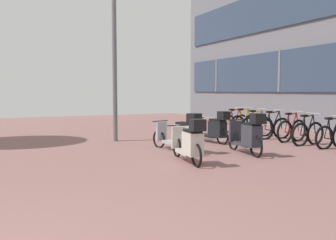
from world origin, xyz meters
name	(u,v)px	position (x,y,z in m)	size (l,w,h in m)	color
bicycle_rack_03	(333,136)	(8.89, 4.06, 0.33)	(1.31, 0.48, 0.93)	black
bicycle_rack_04	(308,133)	(8.75, 4.80, 0.34)	(1.34, 0.48, 0.97)	black
bicycle_rack_05	(292,131)	(8.85, 5.54, 0.34)	(1.36, 0.48, 0.98)	black
bicycle_rack_06	(273,128)	(8.78, 6.28, 0.35)	(1.42, 0.48, 1.00)	black
bicycle_rack_07	(257,126)	(8.69, 7.01, 0.35)	(1.41, 0.48, 1.00)	black
bicycle_rack_08	(244,124)	(8.71, 7.75, 0.36)	(1.39, 0.48, 1.02)	black
bicycle_rack_09	(235,123)	(8.86, 8.49, 0.34)	(1.35, 0.48, 0.97)	black
scooter_near	(182,134)	(4.88, 5.36, 0.47)	(0.77, 1.81, 1.04)	black
scooter_mid	(214,128)	(6.50, 6.34, 0.45)	(0.60, 1.71, 1.00)	black
scooter_far	(190,142)	(4.35, 3.97, 0.46)	(0.58, 1.75, 1.02)	black
scooter_extra	(248,135)	(6.19, 4.30, 0.48)	(0.60, 1.72, 1.07)	black
lamp_post	(114,43)	(3.93, 8.04, 3.07)	(0.20, 0.52, 5.50)	slate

